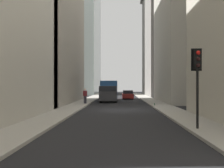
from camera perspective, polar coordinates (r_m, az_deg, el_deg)
The scene contains 10 objects.
ground_plane at distance 24.22m, azimuth 1.47°, elevation -5.56°, with size 135.00×135.00×0.00m, color black.
sidewalk_right at distance 24.65m, azimuth -9.10°, elevation -5.31°, with size 90.00×2.20×0.14m, color #A8A399.
sidewalk_left at distance 24.61m, azimuth 12.05°, elevation -5.31°, with size 90.00×2.20×0.14m, color #A8A399.
building_left_far at distance 57.77m, azimuth 12.35°, elevation 10.63°, with size 18.47×10.50×26.29m.
building_right_midfar at distance 35.42m, azimuth -16.65°, elevation 16.43°, with size 19.30×10.00×24.82m.
delivery_truck at distance 36.12m, azimuth -0.68°, elevation -1.50°, with size 6.46×2.25×2.84m.
sedan_red at distance 43.04m, azimuth 3.44°, elevation -2.36°, with size 4.30×1.78×1.42m.
traffic_light_foreground at distance 13.42m, azimuth 17.99°, elevation 3.04°, with size 0.43×0.52×3.90m.
pedestrian at distance 30.50m, azimuth -5.84°, elevation -2.44°, with size 0.26×0.44×1.72m.
discarded_bottle at distance 27.78m, azimuth 9.20°, elevation -4.37°, with size 0.07×0.07×0.27m.
Camera 1 is at (-24.12, -0.10, 2.24)m, focal length 42.24 mm.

